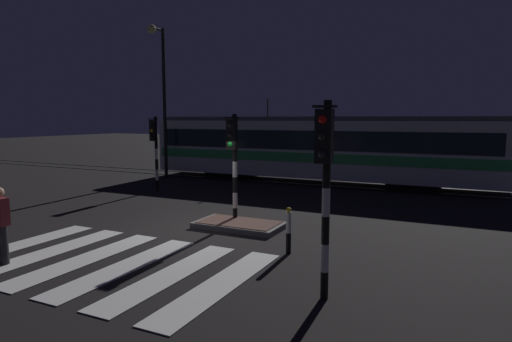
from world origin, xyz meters
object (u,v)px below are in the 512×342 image
Objects in this scene: traffic_light_corner_near_right at (325,171)px; traffic_light_median_centre at (233,152)px; street_lamp_trackside_left at (161,85)px; tram at (315,147)px; pedestrian_waiting_at_kerb at (1,225)px; bollard_island_edge at (289,230)px; traffic_light_corner_far_left at (155,142)px.

traffic_light_median_centre is at bearing 133.99° from traffic_light_corner_near_right.
street_lamp_trackside_left reaches higher than tram.
pedestrian_waiting_at_kerb is at bearing -98.80° from tram.
pedestrian_waiting_at_kerb is 6.32m from bollard_island_edge.
street_lamp_trackside_left reaches higher than traffic_light_corner_far_left.
traffic_light_corner_far_left reaches higher than pedestrian_waiting_at_kerb.
traffic_light_corner_near_right is 7.06m from pedestrian_waiting_at_kerb.
traffic_light_median_centre reaches higher than traffic_light_corner_far_left.
pedestrian_waiting_at_kerb is at bearing -66.71° from street_lamp_trackside_left.
traffic_light_corner_near_right is 3.20m from bollard_island_edge.
street_lamp_trackside_left is (-8.15, 7.15, 2.71)m from traffic_light_median_centre.
traffic_light_median_centre is 9.15m from tram.
tram is 14.79m from pedestrian_waiting_at_kerb.
traffic_light_corner_near_right is 0.20× the size of tram.
tram is (5.50, 5.35, -0.39)m from traffic_light_corner_far_left.
street_lamp_trackside_left is 8.53m from tram.
bollard_island_edge is at bearing -34.23° from traffic_light_corner_far_left.
tram is 10.01× the size of pedestrian_waiting_at_kerb.
traffic_light_median_centre is 3.65m from bollard_island_edge.
traffic_light_corner_near_right reaches higher than bollard_island_edge.
traffic_light_corner_far_left is at bearing -135.78° from tram.
street_lamp_trackside_left is (-12.24, 11.39, 2.59)m from traffic_light_corner_near_right.
traffic_light_corner_far_left is at bearing 145.77° from bollard_island_edge.
traffic_light_corner_near_right reaches higher than traffic_light_median_centre.
traffic_light_corner_near_right reaches higher than traffic_light_corner_far_left.
traffic_light_median_centre is at bearing -41.28° from street_lamp_trackside_left.
tram reaches higher than pedestrian_waiting_at_kerb.
traffic_light_corner_far_left is 9.87m from pedestrian_waiting_at_kerb.
tram is at bearing 81.20° from pedestrian_waiting_at_kerb.
traffic_light_corner_near_right is 0.45× the size of street_lamp_trackside_left.
traffic_light_corner_near_right reaches higher than pedestrian_waiting_at_kerb.
traffic_light_corner_near_right is at bearing -46.01° from traffic_light_median_centre.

